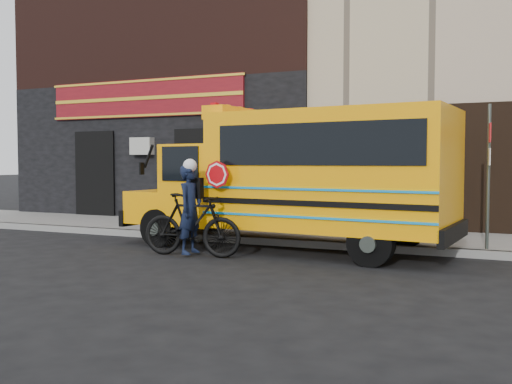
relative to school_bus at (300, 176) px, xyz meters
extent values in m
plane|color=black|center=(-1.02, -2.05, -1.51)|extent=(120.00, 120.00, 0.00)
cube|color=gray|center=(-1.02, 0.55, -1.43)|extent=(40.00, 0.20, 0.15)
cube|color=#65625E|center=(-1.02, 2.05, -1.43)|extent=(40.00, 3.00, 0.15)
cube|color=tan|center=(-1.02, 8.45, 4.64)|extent=(20.00, 10.00, 12.00)
cube|color=black|center=(-6.02, 3.50, 0.64)|extent=(10.00, 0.30, 4.00)
cube|color=black|center=(-6.02, 3.50, 4.14)|extent=(10.00, 0.28, 3.00)
cube|color=maroon|center=(-6.02, 3.33, 2.14)|extent=(6.50, 0.12, 1.10)
cube|color=black|center=(-7.82, 3.35, -0.11)|extent=(1.30, 0.10, 2.50)
cube|color=black|center=(-4.22, 3.35, -0.11)|extent=(1.30, 0.10, 2.50)
cylinder|color=black|center=(-2.91, -0.65, -1.11)|extent=(0.82, 0.36, 0.80)
cylinder|color=black|center=(-2.72, 1.24, -1.11)|extent=(0.82, 0.36, 0.80)
cylinder|color=black|center=(1.66, -1.12, -1.11)|extent=(0.82, 0.36, 0.80)
cylinder|color=black|center=(1.86, 0.77, -1.11)|extent=(0.82, 0.36, 0.80)
cube|color=#FF9F05|center=(-3.26, 0.34, -0.71)|extent=(1.20, 2.09, 0.70)
cube|color=black|center=(-3.81, 0.40, -0.96)|extent=(0.33, 2.05, 0.35)
cube|color=#FF9F05|center=(-2.17, 0.23, -0.21)|extent=(1.41, 2.21, 1.70)
cube|color=black|center=(-2.73, 0.29, 0.19)|extent=(0.25, 1.80, 0.90)
cube|color=#FF9F05|center=(0.67, -0.06, 0.11)|extent=(4.70, 2.65, 2.25)
cube|color=black|center=(2.94, -0.30, -0.96)|extent=(0.35, 2.20, 0.30)
cube|color=black|center=(0.65, -1.18, 0.59)|extent=(3.88, 0.44, 0.75)
cube|color=#FF9F05|center=(-1.57, 0.17, 1.27)|extent=(0.66, 1.64, 0.28)
cylinder|color=#BE070D|center=(-1.26, -1.17, 0.04)|extent=(0.52, 0.08, 0.52)
cylinder|color=#404842|center=(3.45, 0.76, -0.08)|extent=(0.06, 0.06, 2.86)
cube|color=red|center=(3.46, 0.68, 0.82)|extent=(0.06, 0.25, 0.36)
cube|color=white|center=(3.46, 0.68, 0.37)|extent=(0.06, 0.25, 0.31)
imported|color=black|center=(-1.66, -1.44, -0.91)|extent=(2.02, 0.71, 1.19)
imported|color=black|center=(-1.70, -1.42, -0.67)|extent=(0.42, 0.63, 1.68)
camera|label=1|loc=(3.74, -10.74, 0.27)|focal=40.00mm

